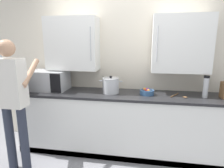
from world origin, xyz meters
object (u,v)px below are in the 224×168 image
object	(u,v)px
microwave_oven	(47,80)
fruit_bowl	(147,92)
thermos_flask	(206,87)
wooden_spoon	(180,96)
stock_pot	(111,85)
person_figure	(12,96)

from	to	relation	value
microwave_oven	fruit_bowl	distance (m)	1.57
microwave_oven	thermos_flask	bearing A→B (deg)	-1.31
wooden_spoon	stock_pot	size ratio (longest dim) A/B	0.68
stock_pot	fruit_bowl	size ratio (longest dim) A/B	1.69
person_figure	fruit_bowl	bearing A→B (deg)	22.32
wooden_spoon	stock_pot	world-z (taller)	stock_pot
fruit_bowl	person_figure	bearing A→B (deg)	-157.68
wooden_spoon	person_figure	world-z (taller)	person_figure
thermos_flask	microwave_oven	bearing A→B (deg)	178.69
person_figure	wooden_spoon	bearing A→B (deg)	17.02
microwave_oven	wooden_spoon	size ratio (longest dim) A/B	3.43
wooden_spoon	thermos_flask	bearing A→B (deg)	2.01
microwave_oven	person_figure	size ratio (longest dim) A/B	0.47
stock_pot	person_figure	xyz separation A→B (m)	(-1.12, -0.68, -0.03)
stock_pot	fruit_bowl	bearing A→B (deg)	-0.54
thermos_flask	stock_pot	world-z (taller)	thermos_flask
wooden_spoon	microwave_oven	bearing A→B (deg)	178.14
fruit_bowl	wooden_spoon	bearing A→B (deg)	-4.39
stock_pot	thermos_flask	bearing A→B (deg)	-1.22
stock_pot	person_figure	distance (m)	1.31
microwave_oven	thermos_flask	xyz separation A→B (m)	(2.35, -0.05, 0.00)
microwave_oven	fruit_bowl	bearing A→B (deg)	-1.13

